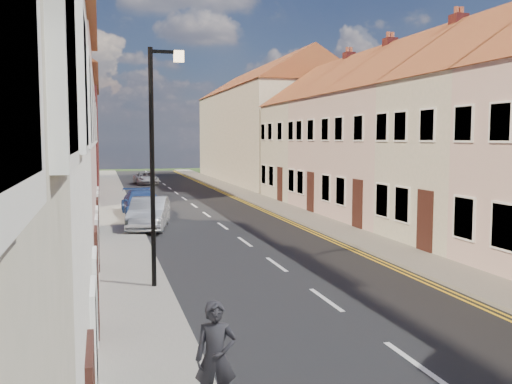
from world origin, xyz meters
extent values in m
cube|color=black|center=(0.00, 30.00, 0.01)|extent=(7.00, 90.00, 0.02)
cube|color=slate|center=(-4.40, 30.00, 0.06)|extent=(1.80, 90.00, 0.12)
cube|color=slate|center=(4.40, 30.00, 0.06)|extent=(1.80, 90.00, 0.12)
cube|color=#ABA78F|center=(9.30, 23.50, 3.00)|extent=(8.00, 5.00, 6.00)
cube|color=#BFA397|center=(9.30, 28.90, 3.00)|extent=(8.00, 5.80, 6.00)
cube|color=maroon|center=(9.30, 26.60, 8.20)|extent=(0.60, 0.60, 1.60)
cube|color=#BFA397|center=(9.30, 34.30, 3.00)|extent=(8.00, 5.00, 6.00)
cube|color=maroon|center=(9.30, 32.40, 8.20)|extent=(0.60, 0.60, 1.60)
cube|color=#ABA78F|center=(9.30, 39.70, 3.00)|extent=(8.00, 5.80, 6.00)
cube|color=maroon|center=(9.30, 37.40, 8.20)|extent=(0.60, 0.60, 1.60)
cube|color=#ABA78F|center=(9.30, 55.00, 4.00)|extent=(8.00, 24.00, 8.00)
cube|color=maroon|center=(-9.30, 50.00, 4.00)|extent=(8.00, 24.00, 8.00)
cylinder|color=black|center=(-3.90, 20.00, 3.12)|extent=(0.12, 0.12, 6.00)
cube|color=black|center=(-3.55, 20.00, 6.02)|extent=(0.70, 0.08, 0.08)
cube|color=#FFD899|center=(-3.20, 20.00, 5.92)|extent=(0.25, 0.15, 0.28)
imported|color=#A5A8AD|center=(-3.20, 30.12, 0.68)|extent=(2.24, 4.35, 1.36)
imported|color=navy|center=(-3.20, 34.00, 0.66)|extent=(2.04, 4.65, 1.33)
imported|color=#B0B2B8|center=(-1.50, 54.38, 0.53)|extent=(2.04, 3.93, 1.06)
imported|color=black|center=(-3.70, 12.91, 0.90)|extent=(0.64, 0.48, 1.57)
camera|label=1|loc=(-5.14, 5.53, 3.87)|focal=40.00mm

